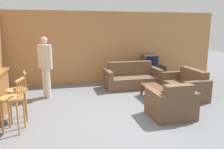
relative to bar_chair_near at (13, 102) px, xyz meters
name	(u,v)px	position (x,y,z in m)	size (l,w,h in m)	color
ground_plane	(126,118)	(2.33, 0.10, -0.61)	(24.00, 24.00, 0.00)	slate
wall_back	(98,48)	(2.33, 3.63, 0.69)	(9.40, 0.08, 2.60)	#B27A47
bar_chair_near	(13,102)	(0.00, 0.00, 0.00)	(0.53, 0.53, 1.07)	#B77F42
bar_chair_mid	(18,94)	(0.00, 0.56, 0.00)	(0.52, 0.52, 1.07)	#B77F42
couch_far	(132,79)	(3.32, 2.57, -0.31)	(1.87, 0.88, 0.86)	brown
armchair_near	(171,105)	(3.37, -0.09, -0.31)	(0.96, 0.84, 0.84)	brown
loveseat_right	(185,87)	(4.54, 1.23, -0.32)	(0.81, 1.46, 0.82)	brown
coffee_table	(154,89)	(3.53, 1.21, -0.30)	(0.50, 0.97, 0.37)	brown
tv_unit	(149,74)	(4.27, 3.30, -0.33)	(1.17, 0.48, 0.57)	black
tv	(150,61)	(4.27, 3.30, 0.17)	(0.56, 0.42, 0.44)	#4C4C4C
person_by_window	(45,64)	(0.52, 2.09, 0.40)	(0.41, 0.46, 1.78)	silver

